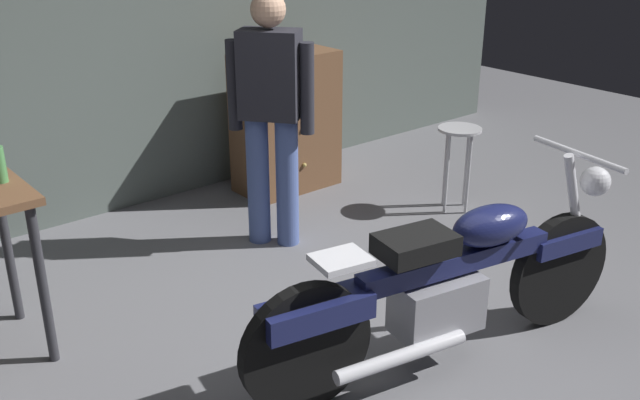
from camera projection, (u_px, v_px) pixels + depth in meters
The scene contains 5 objects.
ground_plane at pixel (400, 360), 3.69m from camera, with size 12.00×12.00×0.00m, color slate.
motorcycle at pixel (450, 282), 3.53m from camera, with size 2.16×0.72×1.00m.
person_standing at pixel (271, 111), 4.62m from camera, with size 0.41×0.46×1.67m.
shop_stool at pixel (459, 146), 5.31m from camera, with size 0.32×0.32×0.64m.
wooden_dresser at pixel (286, 122), 5.72m from camera, with size 0.80×0.47×1.10m.
Camera 1 is at (-2.29, -2.12, 2.17)m, focal length 40.55 mm.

